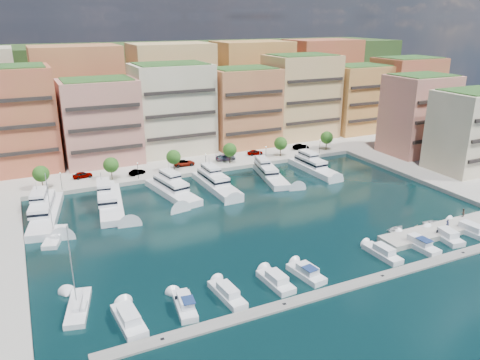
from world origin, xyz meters
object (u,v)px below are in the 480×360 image
(lamppost_3, at_px, (266,151))
(car_4, at_px, (255,152))
(tender_2, at_px, (433,223))
(tree_3, at_px, (230,150))
(cruiser_0, at_px, (129,320))
(car_1, at_px, (137,172))
(tree_5, at_px, (327,138))
(lamppost_4, at_px, (320,144))
(car_0, at_px, (82,175))
(cruiser_9, at_px, (470,231))
(car_3, at_px, (226,157))
(tree_2, at_px, (174,157))
(tree_0, at_px, (41,174))
(yacht_4, at_px, (269,174))
(tender_1, at_px, (418,226))
(lamppost_2, at_px, (206,159))
(person_1, at_px, (463,213))
(yacht_3, at_px, (215,182))
(lamppost_1, at_px, (138,168))
(cruiser_6, at_px, (382,253))
(tree_1, at_px, (111,165))
(cruiser_8, at_px, (446,237))
(sailboat_2, at_px, (55,237))
(yacht_5, at_px, (313,166))
(cruiser_4, at_px, (306,273))
(yacht_1, at_px, (110,201))
(cruiser_2, at_px, (227,294))
(yacht_2, at_px, (171,189))
(tender_0, at_px, (397,229))
(cruiser_7, at_px, (418,244))
(cruiser_1, at_px, (185,305))
(car_5, at_px, (301,147))
(tree_4, at_px, (281,143))
(sailboat_0, at_px, (78,308))
(person_0, at_px, (447,224))

(lamppost_3, bearing_deg, car_4, 90.44)
(tender_2, bearing_deg, tree_3, 33.65)
(cruiser_0, height_order, car_1, car_1)
(tree_3, xyz_separation_m, lamppost_3, (10.00, -2.30, -0.92))
(tree_5, distance_m, lamppost_4, 4.70)
(lamppost_3, relative_size, car_0, 0.88)
(cruiser_9, height_order, car_3, car_3)
(tree_2, bearing_deg, tree_0, 180.00)
(yacht_4, relative_size, tender_1, 14.50)
(lamppost_2, bearing_deg, person_1, -55.32)
(yacht_3, relative_size, car_4, 4.41)
(lamppost_1, height_order, cruiser_6, lamppost_1)
(tree_1, height_order, lamppost_1, tree_1)
(yacht_3, xyz_separation_m, cruiser_8, (27.96, -44.52, -0.66))
(lamppost_3, xyz_separation_m, sailboat_2, (-57.70, -24.39, -3.51))
(lamppost_4, xyz_separation_m, cruiser_0, (-68.99, -55.79, -3.28))
(lamppost_2, distance_m, yacht_5, 28.70)
(cruiser_9, distance_m, car_0, 88.40)
(yacht_5, distance_m, car_0, 59.55)
(cruiser_4, height_order, person_1, person_1)
(lamppost_1, xyz_separation_m, cruiser_9, (50.15, -55.80, -3.28))
(tender_1, bearing_deg, cruiser_8, -149.68)
(sailboat_2, distance_m, tender_2, 73.09)
(yacht_1, height_order, cruiser_8, yacht_1)
(tree_2, height_order, cruiser_2, tree_2)
(tree_1, height_order, yacht_2, tree_1)
(car_4, bearing_deg, tree_3, 120.31)
(tender_0, bearing_deg, lamppost_3, -15.40)
(yacht_1, relative_size, yacht_3, 1.14)
(yacht_4, bearing_deg, cruiser_7, -82.74)
(tender_1, relative_size, car_3, 0.23)
(tree_5, relative_size, cruiser_1, 0.73)
(cruiser_8, bearing_deg, tender_0, 131.42)
(yacht_3, height_order, car_5, yacht_3)
(cruiser_1, bearing_deg, tree_4, 49.79)
(tree_5, xyz_separation_m, yacht_4, (-26.84, -13.20, -3.65))
(tree_5, height_order, sailboat_0, sailboat_0)
(lamppost_4, height_order, car_0, lamppost_4)
(person_0, bearing_deg, lamppost_3, 3.64)
(cruiser_0, bearing_deg, tree_1, 81.20)
(lamppost_4, bearing_deg, cruiser_1, -137.61)
(lamppost_2, height_order, yacht_1, yacht_1)
(person_0, bearing_deg, lamppost_1, 33.55)
(tree_5, bearing_deg, tree_2, 180.00)
(car_1, bearing_deg, person_0, -161.11)
(lamppost_2, xyz_separation_m, yacht_5, (26.56, -10.55, -2.62))
(lamppost_3, distance_m, person_0, 54.82)
(yacht_2, xyz_separation_m, yacht_3, (10.96, -0.10, -0.00))
(sailboat_2, bearing_deg, yacht_5, 11.80)
(cruiser_0, xyz_separation_m, car_4, (50.94, 62.31, 1.22))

